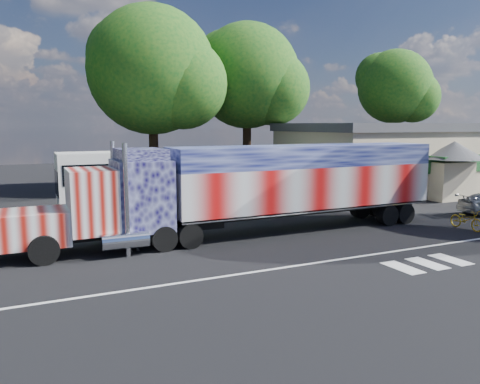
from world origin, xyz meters
name	(u,v)px	position (x,y,z in m)	size (l,w,h in m)	color
ground	(270,245)	(0.00, 0.00, 0.00)	(100.00, 100.00, 0.00)	black
lane_markings	(360,264)	(1.71, -3.77, 0.01)	(30.00, 2.67, 0.01)	silver
semi_truck	(258,186)	(0.53, 2.11, 2.27)	(20.64, 3.26, 4.40)	black
coach_bus	(165,179)	(-1.61, 10.16, 1.84)	(12.21, 2.84, 3.55)	white
hall_building	(423,156)	(19.92, 10.86, 2.62)	(22.40, 12.80, 5.20)	#C7B695
woman	(134,231)	(-5.42, 1.50, 0.81)	(0.59, 0.39, 1.62)	slate
bicycle	(466,219)	(10.18, -1.38, 0.49)	(0.66, 1.88, 0.99)	gold
tree_ne_a	(249,77)	(7.90, 18.23, 8.99)	(9.00, 8.57, 13.34)	black
tree_n_mid	(154,71)	(-0.09, 17.88, 9.03)	(9.95, 9.48, 13.83)	black
tree_far_ne	(396,87)	(25.06, 19.72, 8.81)	(7.69, 7.33, 12.55)	black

